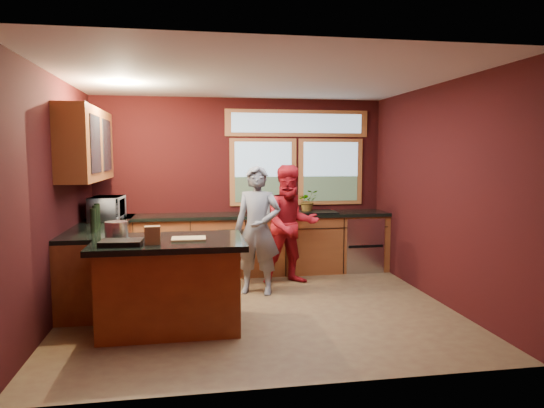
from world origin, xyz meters
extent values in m
plane|color=brown|center=(0.00, 0.00, 0.00)|extent=(4.50, 4.50, 0.00)
cube|color=black|center=(0.00, 2.00, 1.35)|extent=(4.50, 0.02, 2.70)
cube|color=black|center=(0.00, -2.00, 1.35)|extent=(4.50, 0.02, 2.70)
cube|color=black|center=(-2.25, 0.00, 1.35)|extent=(0.02, 4.00, 2.70)
cube|color=black|center=(2.25, 0.00, 1.35)|extent=(0.02, 4.00, 2.70)
cube|color=silver|center=(0.00, 0.00, 2.70)|extent=(4.50, 4.00, 0.02)
cube|color=#7E9AAE|center=(0.35, 1.99, 1.55)|extent=(1.06, 0.02, 1.06)
cube|color=#7E9AAE|center=(1.45, 1.99, 1.55)|extent=(1.06, 0.02, 1.06)
cube|color=#A15C2E|center=(0.90, 1.99, 2.32)|extent=(2.30, 0.02, 0.42)
cube|color=brown|center=(-2.07, 0.85, 1.95)|extent=(0.36, 1.80, 0.90)
cube|color=brown|center=(0.00, 1.70, 0.44)|extent=(4.50, 0.60, 0.88)
cube|color=black|center=(0.00, 1.69, 0.91)|extent=(4.50, 0.64, 0.05)
cube|color=#B7B7BC|center=(1.85, 1.68, 0.42)|extent=(0.60, 0.58, 0.85)
cube|color=black|center=(1.10, 1.66, 0.91)|extent=(0.66, 0.46, 0.05)
cube|color=brown|center=(-1.95, 0.85, 0.44)|extent=(0.60, 2.30, 0.88)
cube|color=black|center=(-1.94, 0.85, 0.91)|extent=(0.64, 2.30, 0.05)
cube|color=brown|center=(-1.01, -0.48, 0.44)|extent=(1.40, 0.90, 0.88)
cube|color=black|center=(-1.01, -0.48, 0.92)|extent=(1.55, 1.05, 0.06)
imported|color=slate|center=(0.07, 0.63, 0.84)|extent=(0.72, 0.59, 1.69)
imported|color=maroon|center=(0.60, 1.03, 0.84)|extent=(0.88, 0.72, 1.68)
imported|color=#999999|center=(-1.92, 1.29, 1.09)|extent=(0.44, 0.61, 0.32)
imported|color=#999999|center=(1.02, 1.75, 1.10)|extent=(0.31, 0.27, 0.35)
cylinder|color=silver|center=(0.35, 1.70, 1.07)|extent=(0.12, 0.12, 0.28)
cube|color=tan|center=(-0.81, -0.53, 0.95)|extent=(0.35, 0.25, 0.02)
cylinder|color=#BBBBC0|center=(-1.56, -0.33, 1.03)|extent=(0.24, 0.24, 0.18)
cube|color=brown|center=(-1.16, -0.73, 1.03)|extent=(0.16, 0.13, 0.18)
cube|color=black|center=(-1.46, -0.73, 0.97)|extent=(0.42, 0.30, 0.05)
camera|label=1|loc=(-0.78, -5.58, 1.83)|focal=32.00mm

